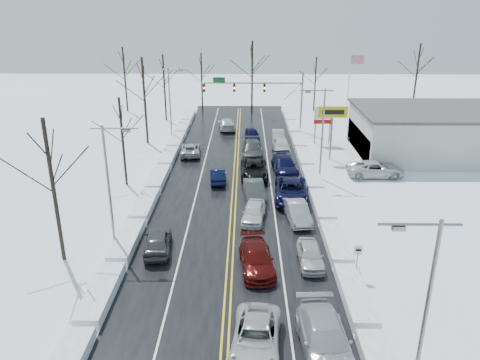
{
  "coord_description": "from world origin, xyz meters",
  "views": [
    {
      "loc": [
        1.03,
        -34.06,
        16.81
      ],
      "look_at": [
        0.57,
        2.88,
        2.5
      ],
      "focal_mm": 35.0,
      "sensor_mm": 36.0,
      "label": 1
    }
  ],
  "objects_px": {
    "flagpole": "(350,85)",
    "dealership_building": "(446,132)",
    "traffic_signal_mast": "(264,91)",
    "oncoming_car_0": "(218,182)",
    "tires_plus_sign": "(333,116)"
  },
  "relations": [
    {
      "from": "dealership_building",
      "to": "oncoming_car_0",
      "type": "xyz_separation_m",
      "value": [
        -25.69,
        -9.12,
        -2.66
      ]
    },
    {
      "from": "flagpole",
      "to": "dealership_building",
      "type": "bearing_deg",
      "value": -53.73
    },
    {
      "from": "flagpole",
      "to": "tires_plus_sign",
      "type": "bearing_deg",
      "value": -108.44
    },
    {
      "from": "traffic_signal_mast",
      "to": "oncoming_car_0",
      "type": "xyz_separation_m",
      "value": [
        -5.16,
        -19.11,
        -5.48
      ]
    },
    {
      "from": "dealership_building",
      "to": "oncoming_car_0",
      "type": "bearing_deg",
      "value": -160.46
    },
    {
      "from": "traffic_signal_mast",
      "to": "dealership_building",
      "type": "distance_m",
      "value": 23.01
    },
    {
      "from": "traffic_signal_mast",
      "to": "flagpole",
      "type": "height_order",
      "value": "flagpole"
    },
    {
      "from": "tires_plus_sign",
      "to": "dealership_building",
      "type": "distance_m",
      "value": 13.82
    },
    {
      "from": "traffic_signal_mast",
      "to": "dealership_building",
      "type": "bearing_deg",
      "value": -25.95
    },
    {
      "from": "traffic_signal_mast",
      "to": "oncoming_car_0",
      "type": "height_order",
      "value": "traffic_signal_mast"
    },
    {
      "from": "tires_plus_sign",
      "to": "dealership_building",
      "type": "xyz_separation_m",
      "value": [
        13.48,
        2.01,
        -2.34
      ]
    },
    {
      "from": "tires_plus_sign",
      "to": "dealership_building",
      "type": "bearing_deg",
      "value": 8.47
    },
    {
      "from": "traffic_signal_mast",
      "to": "flagpole",
      "type": "bearing_deg",
      "value": 9.73
    },
    {
      "from": "dealership_building",
      "to": "tires_plus_sign",
      "type": "bearing_deg",
      "value": -171.53
    },
    {
      "from": "flagpole",
      "to": "dealership_building",
      "type": "relative_size",
      "value": 0.49
    }
  ]
}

